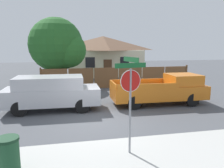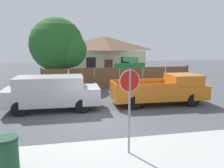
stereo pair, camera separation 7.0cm
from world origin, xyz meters
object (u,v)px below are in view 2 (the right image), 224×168
at_px(orange_pickup, 163,90).
at_px(stop_sign, 130,89).
at_px(red_suv, 52,92).
at_px(house, 104,55).
at_px(oak_tree, 59,46).
at_px(trash_bin, 8,155).

height_order(orange_pickup, stop_sign, stop_sign).
xyz_separation_m(red_suv, stop_sign, (2.73, -5.45, 1.10)).
xyz_separation_m(house, oak_tree, (-4.92, -7.14, 1.06)).
relative_size(oak_tree, red_suv, 1.16).
bearing_deg(orange_pickup, oak_tree, 131.86).
height_order(house, orange_pickup, house).
relative_size(house, red_suv, 1.81).
distance_m(red_suv, orange_pickup, 6.33).
distance_m(house, stop_sign, 19.85).
distance_m(oak_tree, trash_bin, 13.41).
height_order(stop_sign, trash_bin, stop_sign).
height_order(house, trash_bin, house).
relative_size(oak_tree, stop_sign, 1.88).
bearing_deg(trash_bin, stop_sign, 8.06).
relative_size(oak_tree, trash_bin, 5.60).
distance_m(stop_sign, trash_bin, 3.87).
distance_m(house, orange_pickup, 14.39).
distance_m(orange_pickup, trash_bin, 9.26).
height_order(oak_tree, stop_sign, oak_tree).
relative_size(red_suv, orange_pickup, 0.90).
bearing_deg(red_suv, stop_sign, -62.18).
relative_size(orange_pickup, stop_sign, 1.81).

